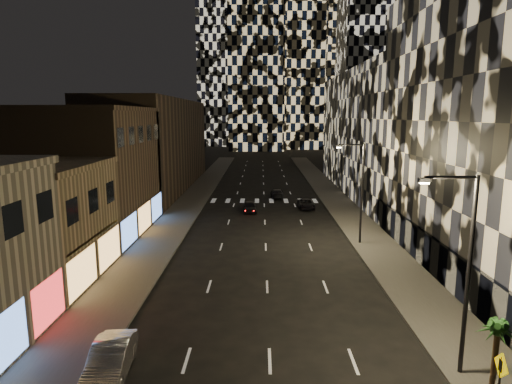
{
  "coord_description": "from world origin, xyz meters",
  "views": [
    {
      "loc": [
        -0.44,
        -7.74,
        11.6
      ],
      "look_at": [
        -0.81,
        23.41,
        6.0
      ],
      "focal_mm": 30.0,
      "sensor_mm": 36.0,
      "label": 1
    }
  ],
  "objects_px": {
    "car_dark_oncoming": "(277,193)",
    "ped_sign": "(500,376)",
    "car_dark_midlane": "(250,207)",
    "car_dark_rightlane": "(306,204)",
    "streetlight_far": "(359,186)",
    "palm_tree": "(497,334)",
    "streetlight_near": "(464,262)",
    "car_silver_parked": "(110,360)"
  },
  "relations": [
    {
      "from": "car_dark_midlane",
      "to": "palm_tree",
      "type": "distance_m",
      "value": 36.6
    },
    {
      "from": "car_dark_oncoming",
      "to": "ped_sign",
      "type": "xyz_separation_m",
      "value": [
        6.45,
        -45.78,
        1.61
      ]
    },
    {
      "from": "car_silver_parked",
      "to": "palm_tree",
      "type": "xyz_separation_m",
      "value": [
        16.2,
        -1.6,
        2.26
      ]
    },
    {
      "from": "car_silver_parked",
      "to": "car_dark_oncoming",
      "type": "xyz_separation_m",
      "value": [
        9.05,
        42.56,
        -0.14
      ]
    },
    {
      "from": "streetlight_near",
      "to": "car_dark_oncoming",
      "type": "relative_size",
      "value": 2.13
    },
    {
      "from": "car_silver_parked",
      "to": "car_dark_rightlane",
      "type": "xyz_separation_m",
      "value": [
        12.47,
        35.3,
        -0.18
      ]
    },
    {
      "from": "car_dark_midlane",
      "to": "car_dark_oncoming",
      "type": "relative_size",
      "value": 0.9
    },
    {
      "from": "streetlight_near",
      "to": "car_dark_midlane",
      "type": "relative_size",
      "value": 2.37
    },
    {
      "from": "streetlight_far",
      "to": "palm_tree",
      "type": "relative_size",
      "value": 2.59
    },
    {
      "from": "streetlight_near",
      "to": "car_dark_rightlane",
      "type": "distance_m",
      "value": 35.48
    },
    {
      "from": "car_dark_midlane",
      "to": "streetlight_far",
      "type": "bearing_deg",
      "value": -56.16
    },
    {
      "from": "car_silver_parked",
      "to": "car_dark_midlane",
      "type": "height_order",
      "value": "car_silver_parked"
    },
    {
      "from": "streetlight_near",
      "to": "ped_sign",
      "type": "relative_size",
      "value": 3.0
    },
    {
      "from": "streetlight_near",
      "to": "ped_sign",
      "type": "bearing_deg",
      "value": -90.92
    },
    {
      "from": "car_silver_parked",
      "to": "car_dark_midlane",
      "type": "relative_size",
      "value": 1.21
    },
    {
      "from": "streetlight_far",
      "to": "car_dark_midlane",
      "type": "xyz_separation_m",
      "value": [
        -10.14,
        13.02,
        -4.71
      ]
    },
    {
      "from": "palm_tree",
      "to": "ped_sign",
      "type": "bearing_deg",
      "value": -113.43
    },
    {
      "from": "car_dark_midlane",
      "to": "car_dark_rightlane",
      "type": "height_order",
      "value": "car_dark_midlane"
    },
    {
      "from": "car_dark_oncoming",
      "to": "streetlight_far",
      "type": "bearing_deg",
      "value": 106.05
    },
    {
      "from": "streetlight_near",
      "to": "streetlight_far",
      "type": "bearing_deg",
      "value": 90.0
    },
    {
      "from": "streetlight_far",
      "to": "car_dark_rightlane",
      "type": "height_order",
      "value": "streetlight_far"
    },
    {
      "from": "car_dark_midlane",
      "to": "car_dark_oncoming",
      "type": "distance_m",
      "value": 9.96
    },
    {
      "from": "streetlight_far",
      "to": "car_dark_rightlane",
      "type": "distance_m",
      "value": 16.06
    },
    {
      "from": "streetlight_near",
      "to": "ped_sign",
      "type": "distance_m",
      "value": 4.7
    },
    {
      "from": "streetlight_near",
      "to": "car_dark_rightlane",
      "type": "height_order",
      "value": "streetlight_near"
    },
    {
      "from": "car_dark_rightlane",
      "to": "ped_sign",
      "type": "distance_m",
      "value": 38.68
    },
    {
      "from": "streetlight_near",
      "to": "car_dark_rightlane",
      "type": "bearing_deg",
      "value": 95.04
    },
    {
      "from": "streetlight_near",
      "to": "car_silver_parked",
      "type": "xyz_separation_m",
      "value": [
        -15.55,
        -0.28,
        -4.6
      ]
    },
    {
      "from": "streetlight_far",
      "to": "car_dark_rightlane",
      "type": "bearing_deg",
      "value": 101.62
    },
    {
      "from": "streetlight_far",
      "to": "car_dark_oncoming",
      "type": "height_order",
      "value": "streetlight_far"
    },
    {
      "from": "ped_sign",
      "to": "car_dark_rightlane",
      "type": "bearing_deg",
      "value": 98.65
    },
    {
      "from": "streetlight_far",
      "to": "car_silver_parked",
      "type": "height_order",
      "value": "streetlight_far"
    },
    {
      "from": "streetlight_near",
      "to": "streetlight_far",
      "type": "distance_m",
      "value": 20.0
    },
    {
      "from": "car_dark_midlane",
      "to": "palm_tree",
      "type": "height_order",
      "value": "palm_tree"
    },
    {
      "from": "ped_sign",
      "to": "car_dark_oncoming",
      "type": "bearing_deg",
      "value": 102.16
    },
    {
      "from": "ped_sign",
      "to": "palm_tree",
      "type": "xyz_separation_m",
      "value": [
        0.7,
        1.62,
        0.79
      ]
    },
    {
      "from": "streetlight_far",
      "to": "palm_tree",
      "type": "distance_m",
      "value": 22.01
    },
    {
      "from": "streetlight_near",
      "to": "ped_sign",
      "type": "height_order",
      "value": "streetlight_near"
    },
    {
      "from": "car_dark_oncoming",
      "to": "ped_sign",
      "type": "height_order",
      "value": "ped_sign"
    },
    {
      "from": "car_silver_parked",
      "to": "ped_sign",
      "type": "relative_size",
      "value": 1.53
    },
    {
      "from": "car_dark_midlane",
      "to": "ped_sign",
      "type": "distance_m",
      "value": 37.91
    },
    {
      "from": "palm_tree",
      "to": "car_dark_rightlane",
      "type": "bearing_deg",
      "value": 95.78
    }
  ]
}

